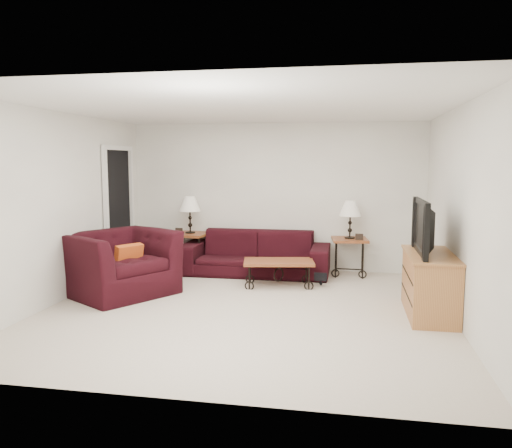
{
  "coord_description": "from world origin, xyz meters",
  "views": [
    {
      "loc": [
        1.25,
        -6.11,
        1.85
      ],
      "look_at": [
        0.0,
        0.7,
        1.0
      ],
      "focal_mm": 35.71,
      "sensor_mm": 36.0,
      "label": 1
    }
  ],
  "objects_px": {
    "sofa": "(255,253)",
    "armchair": "(120,263)",
    "tv_stand": "(430,284)",
    "television": "(430,227)",
    "side_table_right": "(349,257)",
    "lamp_right": "(350,220)",
    "backpack": "(321,273)",
    "side_table_left": "(191,251)",
    "coffee_table": "(279,273)",
    "lamp_left": "(190,215)"
  },
  "relations": [
    {
      "from": "sofa",
      "to": "armchair",
      "type": "relative_size",
      "value": 1.79
    },
    {
      "from": "tv_stand",
      "to": "television",
      "type": "bearing_deg",
      "value": 180.0
    },
    {
      "from": "sofa",
      "to": "side_table_right",
      "type": "relative_size",
      "value": 3.95
    },
    {
      "from": "side_table_right",
      "to": "lamp_right",
      "type": "distance_m",
      "value": 0.61
    },
    {
      "from": "sofa",
      "to": "lamp_right",
      "type": "relative_size",
      "value": 3.95
    },
    {
      "from": "television",
      "to": "backpack",
      "type": "height_order",
      "value": "television"
    },
    {
      "from": "television",
      "to": "lamp_right",
      "type": "bearing_deg",
      "value": -155.12
    },
    {
      "from": "sofa",
      "to": "television",
      "type": "distance_m",
      "value": 3.16
    },
    {
      "from": "sofa",
      "to": "side_table_left",
      "type": "xyz_separation_m",
      "value": [
        -1.17,
        0.18,
        -0.04
      ]
    },
    {
      "from": "side_table_left",
      "to": "backpack",
      "type": "bearing_deg",
      "value": -18.75
    },
    {
      "from": "lamp_right",
      "to": "armchair",
      "type": "relative_size",
      "value": 0.45
    },
    {
      "from": "coffee_table",
      "to": "lamp_right",
      "type": "bearing_deg",
      "value": 41.66
    },
    {
      "from": "coffee_table",
      "to": "backpack",
      "type": "height_order",
      "value": "coffee_table"
    },
    {
      "from": "lamp_right",
      "to": "sofa",
      "type": "bearing_deg",
      "value": -173.27
    },
    {
      "from": "armchair",
      "to": "television",
      "type": "bearing_deg",
      "value": -61.0
    },
    {
      "from": "side_table_left",
      "to": "armchair",
      "type": "relative_size",
      "value": 0.47
    },
    {
      "from": "backpack",
      "to": "tv_stand",
      "type": "bearing_deg",
      "value": -41.75
    },
    {
      "from": "coffee_table",
      "to": "television",
      "type": "xyz_separation_m",
      "value": [
        1.97,
        -1.1,
        0.88
      ]
    },
    {
      "from": "sofa",
      "to": "coffee_table",
      "type": "height_order",
      "value": "sofa"
    },
    {
      "from": "lamp_left",
      "to": "lamp_right",
      "type": "xyz_separation_m",
      "value": [
        2.7,
        0.0,
        -0.03
      ]
    },
    {
      "from": "side_table_right",
      "to": "armchair",
      "type": "xyz_separation_m",
      "value": [
        -3.15,
        -1.79,
        0.13
      ]
    },
    {
      "from": "lamp_left",
      "to": "side_table_left",
      "type": "bearing_deg",
      "value": 0.0
    },
    {
      "from": "lamp_left",
      "to": "tv_stand",
      "type": "height_order",
      "value": "lamp_left"
    },
    {
      "from": "sofa",
      "to": "tv_stand",
      "type": "xyz_separation_m",
      "value": [
        2.48,
        -1.84,
        0.02
      ]
    },
    {
      "from": "sofa",
      "to": "coffee_table",
      "type": "xyz_separation_m",
      "value": [
        0.49,
        -0.74,
        -0.16
      ]
    },
    {
      "from": "lamp_right",
      "to": "armchair",
      "type": "height_order",
      "value": "lamp_right"
    },
    {
      "from": "armchair",
      "to": "lamp_right",
      "type": "bearing_deg",
      "value": -28.11
    },
    {
      "from": "side_table_left",
      "to": "side_table_right",
      "type": "height_order",
      "value": "side_table_left"
    },
    {
      "from": "lamp_left",
      "to": "tv_stand",
      "type": "bearing_deg",
      "value": -28.96
    },
    {
      "from": "sofa",
      "to": "side_table_left",
      "type": "bearing_deg",
      "value": 171.28
    },
    {
      "from": "side_table_left",
      "to": "lamp_right",
      "type": "distance_m",
      "value": 2.76
    },
    {
      "from": "coffee_table",
      "to": "side_table_left",
      "type": "bearing_deg",
      "value": 151.03
    },
    {
      "from": "tv_stand",
      "to": "backpack",
      "type": "height_order",
      "value": "tv_stand"
    },
    {
      "from": "sofa",
      "to": "armchair",
      "type": "bearing_deg",
      "value": -135.14
    },
    {
      "from": "side_table_left",
      "to": "lamp_left",
      "type": "relative_size",
      "value": 1.0
    },
    {
      "from": "television",
      "to": "sofa",
      "type": "bearing_deg",
      "value": -126.81
    },
    {
      "from": "lamp_left",
      "to": "backpack",
      "type": "relative_size",
      "value": 1.69
    },
    {
      "from": "lamp_left",
      "to": "lamp_right",
      "type": "relative_size",
      "value": 1.03
    },
    {
      "from": "sofa",
      "to": "side_table_left",
      "type": "distance_m",
      "value": 1.19
    },
    {
      "from": "lamp_left",
      "to": "television",
      "type": "xyz_separation_m",
      "value": [
        3.64,
        -2.02,
        0.13
      ]
    },
    {
      "from": "coffee_table",
      "to": "backpack",
      "type": "bearing_deg",
      "value": 13.14
    },
    {
      "from": "sofa",
      "to": "backpack",
      "type": "distance_m",
      "value": 1.27
    },
    {
      "from": "tv_stand",
      "to": "side_table_left",
      "type": "bearing_deg",
      "value": 151.04
    },
    {
      "from": "lamp_right",
      "to": "television",
      "type": "relative_size",
      "value": 0.54
    },
    {
      "from": "sofa",
      "to": "television",
      "type": "xyz_separation_m",
      "value": [
        2.46,
        -1.84,
        0.72
      ]
    },
    {
      "from": "sofa",
      "to": "backpack",
      "type": "xyz_separation_m",
      "value": [
        1.11,
        -0.6,
        -0.17
      ]
    },
    {
      "from": "sofa",
      "to": "lamp_right",
      "type": "distance_m",
      "value": 1.64
    },
    {
      "from": "television",
      "to": "backpack",
      "type": "bearing_deg",
      "value": -132.71
    },
    {
      "from": "side_table_left",
      "to": "lamp_left",
      "type": "height_order",
      "value": "lamp_left"
    },
    {
      "from": "side_table_left",
      "to": "side_table_right",
      "type": "distance_m",
      "value": 2.7
    }
  ]
}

